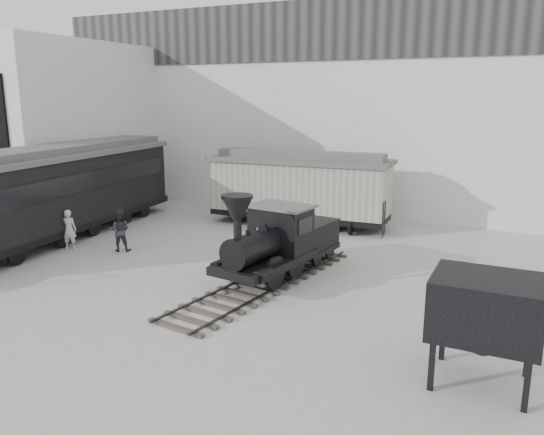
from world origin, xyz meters
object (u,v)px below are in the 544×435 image
at_px(visitor_a, 69,229).
at_px(coal_hopper, 485,315).
at_px(visitor_b, 120,230).
at_px(locomotive, 276,246).
at_px(passenger_coach, 63,191).
at_px(boxcar, 299,187).

relative_size(visitor_a, coal_hopper, 0.68).
relative_size(visitor_b, coal_hopper, 0.70).
height_order(visitor_a, visitor_b, visitor_b).
relative_size(locomotive, passenger_coach, 0.64).
xyz_separation_m(locomotive, passenger_coach, (-11.00, 1.32, 0.93)).
bearing_deg(coal_hopper, visitor_a, 166.99).
height_order(locomotive, passenger_coach, passenger_coach).
relative_size(passenger_coach, coal_hopper, 5.87).
height_order(passenger_coach, coal_hopper, passenger_coach).
bearing_deg(passenger_coach, visitor_a, -46.14).
xyz_separation_m(visitor_a, visitor_b, (2.11, 0.65, 0.03)).
bearing_deg(boxcar, visitor_a, -133.84).
distance_m(visitor_a, visitor_b, 2.21).
distance_m(locomotive, visitor_a, 9.32).
xyz_separation_m(boxcar, visitor_b, (-5.04, -7.25, -1.05)).
bearing_deg(visitor_b, locomotive, 150.82).
bearing_deg(coal_hopper, passenger_coach, 163.95).
xyz_separation_m(passenger_coach, visitor_b, (3.80, -0.84, -1.25)).
height_order(passenger_coach, visitor_a, passenger_coach).
distance_m(locomotive, passenger_coach, 11.12).
distance_m(locomotive, visitor_b, 7.23).
height_order(boxcar, visitor_b, boxcar).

